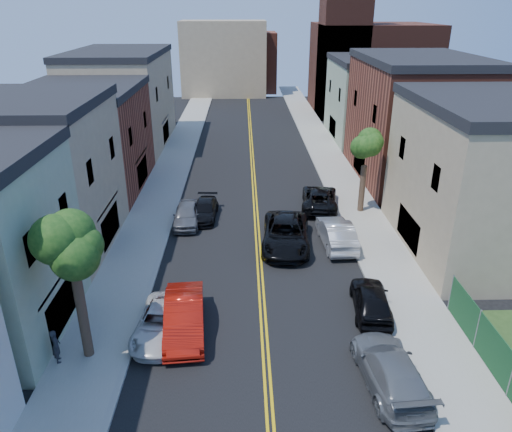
{
  "coord_description": "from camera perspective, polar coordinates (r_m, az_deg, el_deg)",
  "views": [
    {
      "loc": [
        -0.91,
        -3.56,
        14.51
      ],
      "look_at": [
        -0.14,
        24.92,
        2.0
      ],
      "focal_mm": 34.03,
      "sensor_mm": 36.0,
      "label": 1
    }
  ],
  "objects": [
    {
      "name": "red_sedan",
      "position": [
        23.77,
        -8.43,
        -11.63
      ],
      "size": [
        2.27,
        5.37,
        1.72
      ],
      "primitive_type": "imported",
      "rotation": [
        0.0,
        0.0,
        0.09
      ],
      "color": "#AC150B",
      "rests_on": "ground"
    },
    {
      "name": "curb_left",
      "position": [
        46.18,
        -8.03,
        5.26
      ],
      "size": [
        0.3,
        100.0,
        0.15
      ],
      "primitive_type": "cube",
      "color": "gray",
      "rests_on": "ground"
    },
    {
      "name": "church",
      "position": [
        73.06,
        12.69,
        17.46
      ],
      "size": [
        16.2,
        14.2,
        22.6
      ],
      "color": "#4C2319",
      "rests_on": "ground"
    },
    {
      "name": "backdrop_left",
      "position": [
        86.03,
        -3.8,
        17.98
      ],
      "size": [
        14.0,
        8.0,
        12.0
      ],
      "primitive_type": "cube",
      "color": "#998466",
      "rests_on": "ground"
    },
    {
      "name": "bldg_left_brick",
      "position": [
        42.97,
        -19.45,
        8.2
      ],
      "size": [
        9.0,
        12.0,
        8.0
      ],
      "primitive_type": "cube",
      "color": "brown",
      "rests_on": "ground"
    },
    {
      "name": "bldg_right_brick",
      "position": [
        45.16,
        18.06,
        10.41
      ],
      "size": [
        9.0,
        14.0,
        10.0
      ],
      "primitive_type": "cube",
      "color": "brown",
      "rests_on": "ground"
    },
    {
      "name": "dark_car_right_far",
      "position": [
        37.62,
        7.46,
        2.11
      ],
      "size": [
        3.37,
        5.99,
        1.58
      ],
      "primitive_type": "imported",
      "rotation": [
        0.0,
        0.0,
        3.01
      ],
      "color": "black",
      "rests_on": "ground"
    },
    {
      "name": "curb_right",
      "position": [
        46.43,
        7.3,
        5.4
      ],
      "size": [
        0.3,
        100.0,
        0.15
      ],
      "primitive_type": "cube",
      "color": "gray",
      "rests_on": "ground"
    },
    {
      "name": "white_pickup",
      "position": [
        23.89,
        -11.07,
        -12.19
      ],
      "size": [
        2.57,
        4.97,
        1.34
      ],
      "primitive_type": "imported",
      "rotation": [
        0.0,
        0.0,
        -0.07
      ],
      "color": "silver",
      "rests_on": "ground"
    },
    {
      "name": "grey_car_right",
      "position": [
        21.49,
        15.53,
        -17.02
      ],
      "size": [
        2.58,
        5.58,
        1.58
      ],
      "primitive_type": "imported",
      "rotation": [
        0.0,
        0.0,
        3.21
      ],
      "color": "slate",
      "rests_on": "ground"
    },
    {
      "name": "bldg_left_tan_far",
      "position": [
        55.99,
        -15.45,
        12.84
      ],
      "size": [
        9.0,
        16.0,
        9.5
      ],
      "primitive_type": "cube",
      "color": "#998466",
      "rests_on": "ground"
    },
    {
      "name": "black_suv_lane",
      "position": [
        31.32,
        3.52,
        -2.11
      ],
      "size": [
        3.53,
        6.64,
        1.78
      ],
      "primitive_type": "imported",
      "rotation": [
        0.0,
        0.0,
        -0.09
      ],
      "color": "black",
      "rests_on": "ground"
    },
    {
      "name": "sidewalk_left",
      "position": [
        46.41,
        -10.19,
        5.21
      ],
      "size": [
        3.2,
        100.0,
        0.15
      ],
      "primitive_type": "cube",
      "color": "gray",
      "rests_on": "ground"
    },
    {
      "name": "bldg_left_tan_near",
      "position": [
        32.97,
        -24.92,
        3.77
      ],
      "size": [
        9.0,
        10.0,
        9.0
      ],
      "primitive_type": "cube",
      "color": "#998466",
      "rests_on": "ground"
    },
    {
      "name": "black_car_left",
      "position": [
        35.7,
        -6.08,
        0.7
      ],
      "size": [
        2.03,
        4.48,
        1.27
      ],
      "primitive_type": "imported",
      "rotation": [
        0.0,
        0.0,
        -0.06
      ],
      "color": "black",
      "rests_on": "ground"
    },
    {
      "name": "bldg_right_tan",
      "position": [
        32.89,
        25.54,
        3.62
      ],
      "size": [
        9.0,
        12.0,
        9.0
      ],
      "primitive_type": "cube",
      "color": "#998466",
      "rests_on": "ground"
    },
    {
      "name": "grey_car_left",
      "position": [
        34.81,
        -8.15,
        0.18
      ],
      "size": [
        1.83,
        4.44,
        1.51
      ],
      "primitive_type": "imported",
      "rotation": [
        0.0,
        0.0,
        0.01
      ],
      "color": "#54565B",
      "rests_on": "ground"
    },
    {
      "name": "tree_left_mid",
      "position": [
        20.49,
        -21.3,
        -0.76
      ],
      "size": [
        5.2,
        5.2,
        9.29
      ],
      "color": "#3B2C1D",
      "rests_on": "sidewalk_left"
    },
    {
      "name": "tree_right_far",
      "position": [
        35.79,
        12.93,
        8.96
      ],
      "size": [
        4.4,
        4.4,
        8.03
      ],
      "color": "#3B2C1D",
      "rests_on": "sidewalk_right"
    },
    {
      "name": "pedestrian_left",
      "position": [
        23.33,
        -22.46,
        -13.94
      ],
      "size": [
        0.58,
        0.68,
        1.59
      ],
      "primitive_type": "imported",
      "rotation": [
        0.0,
        0.0,
        1.97
      ],
      "color": "#23242A",
      "rests_on": "sidewalk_left"
    },
    {
      "name": "bldg_right_palegrn",
      "position": [
        58.43,
        13.6,
        12.95
      ],
      "size": [
        9.0,
        12.0,
        8.5
      ],
      "primitive_type": "cube",
      "color": "gray",
      "rests_on": "ground"
    },
    {
      "name": "backdrop_center",
      "position": [
        90.06,
        -1.02,
        17.64
      ],
      "size": [
        10.0,
        8.0,
        10.0
      ],
      "primitive_type": "cube",
      "color": "brown",
      "rests_on": "ground"
    },
    {
      "name": "silver_car_right",
      "position": [
        31.88,
        9.43,
        -2.0
      ],
      "size": [
        2.04,
        5.26,
        1.71
      ],
      "primitive_type": "imported",
      "rotation": [
        0.0,
        0.0,
        3.19
      ],
      "color": "#A5A7AD",
      "rests_on": "ground"
    },
    {
      "name": "sidewalk_right",
      "position": [
        46.72,
        9.43,
        5.39
      ],
      "size": [
        3.2,
        100.0,
        0.15
      ],
      "primitive_type": "cube",
      "color": "gray",
      "rests_on": "ground"
    },
    {
      "name": "black_car_right",
      "position": [
        25.58,
        13.41,
        -9.54
      ],
      "size": [
        2.24,
        4.63,
        1.52
      ],
      "primitive_type": "imported",
      "rotation": [
        0.0,
        0.0,
        3.04
      ],
      "color": "black",
      "rests_on": "ground"
    }
  ]
}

